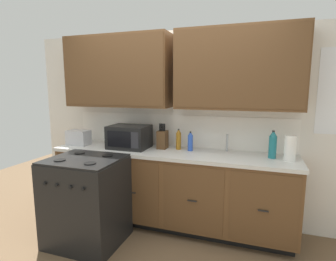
% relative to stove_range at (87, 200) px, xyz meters
% --- Properties ---
extents(ground_plane, '(8.00, 8.00, 0.00)m').
position_rel_stove_range_xyz_m(ground_plane, '(0.74, 0.33, -0.47)').
color(ground_plane, brown).
extents(wall_unit, '(4.03, 0.40, 2.36)m').
position_rel_stove_range_xyz_m(wall_unit, '(0.74, 0.83, 1.14)').
color(wall_unit, white).
rests_on(wall_unit, ground_plane).
extents(counter_run, '(2.86, 0.64, 0.93)m').
position_rel_stove_range_xyz_m(counter_run, '(0.74, 0.63, 0.01)').
color(counter_run, black).
rests_on(counter_run, ground_plane).
extents(stove_range, '(0.76, 0.68, 0.95)m').
position_rel_stove_range_xyz_m(stove_range, '(0.00, 0.00, 0.00)').
color(stove_range, black).
rests_on(stove_range, ground_plane).
extents(microwave, '(0.48, 0.37, 0.28)m').
position_rel_stove_range_xyz_m(microwave, '(0.20, 0.63, 0.60)').
color(microwave, black).
rests_on(microwave, counter_run).
extents(toaster, '(0.28, 0.18, 0.19)m').
position_rel_stove_range_xyz_m(toaster, '(-0.51, 0.59, 0.56)').
color(toaster, '#B7B7BC').
rests_on(toaster, counter_run).
extents(knife_block, '(0.11, 0.14, 0.31)m').
position_rel_stove_range_xyz_m(knife_block, '(0.61, 0.73, 0.58)').
color(knife_block, '#52361E').
rests_on(knife_block, counter_run).
extents(sink_faucet, '(0.02, 0.02, 0.20)m').
position_rel_stove_range_xyz_m(sink_faucet, '(1.37, 0.84, 0.56)').
color(sink_faucet, '#B2B5BA').
rests_on(sink_faucet, counter_run).
extents(paper_towel_roll, '(0.12, 0.12, 0.26)m').
position_rel_stove_range_xyz_m(paper_towel_roll, '(2.03, 0.63, 0.59)').
color(paper_towel_roll, white).
rests_on(paper_towel_roll, counter_run).
extents(bottle_teal, '(0.08, 0.08, 0.30)m').
position_rel_stove_range_xyz_m(bottle_teal, '(1.86, 0.68, 0.61)').
color(bottle_teal, '#1E707A').
rests_on(bottle_teal, counter_run).
extents(bottle_blue, '(0.06, 0.06, 0.23)m').
position_rel_stove_range_xyz_m(bottle_blue, '(0.96, 0.73, 0.57)').
color(bottle_blue, blue).
rests_on(bottle_blue, counter_run).
extents(bottle_amber, '(0.06, 0.06, 0.25)m').
position_rel_stove_range_xyz_m(bottle_amber, '(0.81, 0.75, 0.58)').
color(bottle_amber, '#9E6619').
rests_on(bottle_amber, counter_run).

